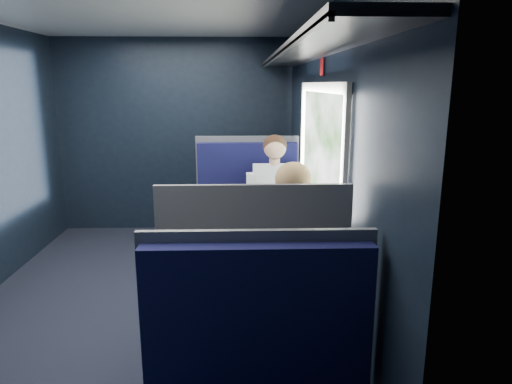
{
  "coord_description": "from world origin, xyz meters",
  "views": [
    {
      "loc": [
        0.78,
        -3.45,
        1.77
      ],
      "look_at": [
        0.9,
        0.0,
        0.95
      ],
      "focal_mm": 32.0,
      "sensor_mm": 36.0,
      "label": 1
    }
  ],
  "objects_px": {
    "bottle_small": "(291,196)",
    "cup": "(300,202)",
    "seat_bay_far": "(253,309)",
    "seat_row_front": "(247,201)",
    "table": "(273,227)",
    "seat_bay_near": "(247,224)",
    "man": "(275,199)",
    "woman": "(291,251)",
    "laptop": "(291,205)"
  },
  "relations": [
    {
      "from": "bottle_small",
      "to": "cup",
      "type": "distance_m",
      "value": 0.09
    },
    {
      "from": "seat_bay_far",
      "to": "bottle_small",
      "type": "relative_size",
      "value": 6.17
    },
    {
      "from": "bottle_small",
      "to": "seat_row_front",
      "type": "bearing_deg",
      "value": 104.03
    },
    {
      "from": "table",
      "to": "cup",
      "type": "height_order",
      "value": "cup"
    },
    {
      "from": "seat_bay_near",
      "to": "man",
      "type": "relative_size",
      "value": 0.95
    },
    {
      "from": "man",
      "to": "seat_bay_far",
      "type": "bearing_deg",
      "value": -99.03
    },
    {
      "from": "seat_row_front",
      "to": "woman",
      "type": "relative_size",
      "value": 0.88
    },
    {
      "from": "seat_row_front",
      "to": "cup",
      "type": "height_order",
      "value": "seat_row_front"
    },
    {
      "from": "woman",
      "to": "bottle_small",
      "type": "bearing_deg",
      "value": 83.78
    },
    {
      "from": "bottle_small",
      "to": "table",
      "type": "bearing_deg",
      "value": -118.16
    },
    {
      "from": "seat_row_front",
      "to": "cup",
      "type": "xyz_separation_m",
      "value": [
        0.44,
        -1.48,
        0.37
      ]
    },
    {
      "from": "table",
      "to": "man",
      "type": "xyz_separation_m",
      "value": [
        0.07,
        0.7,
        0.06
      ]
    },
    {
      "from": "woman",
      "to": "bottle_small",
      "type": "xyz_separation_m",
      "value": [
        0.11,
        1.05,
        0.1
      ]
    },
    {
      "from": "woman",
      "to": "laptop",
      "type": "distance_m",
      "value": 0.87
    },
    {
      "from": "man",
      "to": "cup",
      "type": "relative_size",
      "value": 15.86
    },
    {
      "from": "seat_row_front",
      "to": "bottle_small",
      "type": "xyz_separation_m",
      "value": [
        0.36,
        -1.46,
        0.42
      ]
    },
    {
      "from": "laptop",
      "to": "woman",
      "type": "bearing_deg",
      "value": -96.03
    },
    {
      "from": "bottle_small",
      "to": "cup",
      "type": "relative_size",
      "value": 2.45
    },
    {
      "from": "table",
      "to": "woman",
      "type": "bearing_deg",
      "value": -84.55
    },
    {
      "from": "seat_bay_near",
      "to": "seat_bay_far",
      "type": "relative_size",
      "value": 1.0
    },
    {
      "from": "man",
      "to": "woman",
      "type": "xyz_separation_m",
      "value": [
        0.0,
        -1.41,
        0.01
      ]
    },
    {
      "from": "seat_bay_far",
      "to": "cup",
      "type": "relative_size",
      "value": 15.12
    },
    {
      "from": "seat_bay_near",
      "to": "seat_bay_far",
      "type": "distance_m",
      "value": 1.74
    },
    {
      "from": "laptop",
      "to": "bottle_small",
      "type": "distance_m",
      "value": 0.19
    },
    {
      "from": "woman",
      "to": "cup",
      "type": "bearing_deg",
      "value": 79.57
    },
    {
      "from": "seat_bay_far",
      "to": "woman",
      "type": "xyz_separation_m",
      "value": [
        0.25,
        0.17,
        0.31
      ]
    },
    {
      "from": "table",
      "to": "seat_bay_near",
      "type": "distance_m",
      "value": 0.92
    },
    {
      "from": "seat_bay_near",
      "to": "table",
      "type": "bearing_deg",
      "value": -77.43
    },
    {
      "from": "seat_bay_near",
      "to": "cup",
      "type": "xyz_separation_m",
      "value": [
        0.45,
        -0.55,
        0.36
      ]
    },
    {
      "from": "table",
      "to": "laptop",
      "type": "height_order",
      "value": "laptop"
    },
    {
      "from": "seat_bay_near",
      "to": "bottle_small",
      "type": "height_order",
      "value": "seat_bay_near"
    },
    {
      "from": "laptop",
      "to": "seat_bay_far",
      "type": "bearing_deg",
      "value": -108.36
    },
    {
      "from": "laptop",
      "to": "table",
      "type": "bearing_deg",
      "value": -136.13
    },
    {
      "from": "seat_bay_near",
      "to": "seat_row_front",
      "type": "xyz_separation_m",
      "value": [
        0.01,
        0.93,
        -0.01
      ]
    },
    {
      "from": "seat_bay_far",
      "to": "man",
      "type": "relative_size",
      "value": 0.95
    },
    {
      "from": "bottle_small",
      "to": "cup",
      "type": "xyz_separation_m",
      "value": [
        0.07,
        -0.02,
        -0.05
      ]
    },
    {
      "from": "seat_bay_far",
      "to": "bottle_small",
      "type": "xyz_separation_m",
      "value": [
        0.36,
        1.21,
        0.42
      ]
    },
    {
      "from": "seat_row_front",
      "to": "bottle_small",
      "type": "bearing_deg",
      "value": -75.97
    },
    {
      "from": "seat_row_front",
      "to": "man",
      "type": "xyz_separation_m",
      "value": [
        0.25,
        -1.1,
        0.31
      ]
    },
    {
      "from": "seat_row_front",
      "to": "man",
      "type": "bearing_deg",
      "value": -77.17
    },
    {
      "from": "laptop",
      "to": "seat_bay_near",
      "type": "bearing_deg",
      "value": 116.18
    },
    {
      "from": "seat_bay_near",
      "to": "seat_bay_far",
      "type": "bearing_deg",
      "value": -89.63
    },
    {
      "from": "table",
      "to": "laptop",
      "type": "relative_size",
      "value": 3.01
    },
    {
      "from": "table",
      "to": "seat_row_front",
      "type": "height_order",
      "value": "seat_row_front"
    },
    {
      "from": "seat_bay_far",
      "to": "cup",
      "type": "height_order",
      "value": "seat_bay_far"
    },
    {
      "from": "seat_row_front",
      "to": "woman",
      "type": "xyz_separation_m",
      "value": [
        0.25,
        -2.5,
        0.32
      ]
    },
    {
      "from": "man",
      "to": "woman",
      "type": "bearing_deg",
      "value": -90.0
    },
    {
      "from": "seat_row_front",
      "to": "man",
      "type": "height_order",
      "value": "man"
    },
    {
      "from": "seat_bay_far",
      "to": "laptop",
      "type": "xyz_separation_m",
      "value": [
        0.34,
        1.03,
        0.38
      ]
    },
    {
      "from": "seat_bay_far",
      "to": "bottle_small",
      "type": "bearing_deg",
      "value": 73.31
    }
  ]
}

